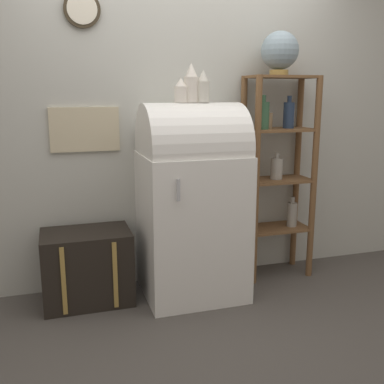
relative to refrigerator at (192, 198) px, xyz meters
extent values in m
plane|color=#4C4742|center=(0.00, -0.22, -0.73)|extent=(12.00, 12.00, 0.00)
cube|color=#B7B7AD|center=(0.00, 0.35, 0.62)|extent=(7.00, 0.05, 2.70)
cylinder|color=#382D1E|center=(-0.69, 0.31, 1.31)|extent=(0.25, 0.03, 0.25)
cylinder|color=beige|center=(-0.69, 0.29, 1.31)|extent=(0.21, 0.01, 0.21)
cube|color=#C6B793|center=(-0.72, 0.32, 0.49)|extent=(0.50, 0.02, 0.32)
cube|color=white|center=(0.00, 0.00, -0.20)|extent=(0.72, 0.65, 1.06)
cylinder|color=white|center=(0.00, 0.00, 0.37)|extent=(0.71, 0.62, 0.62)
cylinder|color=#B7B7BC|center=(-0.20, -0.35, 0.15)|extent=(0.02, 0.02, 0.14)
cube|color=black|center=(-0.76, 0.08, -0.47)|extent=(0.62, 0.42, 0.53)
cube|color=#AD8942|center=(-0.94, -0.13, -0.47)|extent=(0.03, 0.01, 0.47)
cube|color=#AD8942|center=(-0.59, -0.13, -0.47)|extent=(0.03, 0.01, 0.47)
cylinder|color=brown|center=(0.52, 0.02, 0.07)|extent=(0.05, 0.05, 1.62)
cylinder|color=brown|center=(1.02, 0.02, 0.07)|extent=(0.05, 0.05, 1.62)
cylinder|color=brown|center=(0.52, 0.28, 0.07)|extent=(0.05, 0.05, 1.62)
cylinder|color=brown|center=(1.02, 0.28, 0.07)|extent=(0.05, 0.05, 1.62)
cube|color=brown|center=(0.77, 0.15, -0.34)|extent=(0.53, 0.30, 0.02)
cube|color=brown|center=(0.77, 0.15, 0.06)|extent=(0.53, 0.30, 0.02)
cube|color=brown|center=(0.77, 0.15, 0.47)|extent=(0.53, 0.30, 0.02)
cube|color=brown|center=(0.77, 0.15, 0.87)|extent=(0.53, 0.30, 0.02)
cylinder|color=#9E998E|center=(0.76, 0.15, 0.16)|extent=(0.10, 0.10, 0.17)
cylinder|color=#9E998E|center=(0.76, 0.15, 0.26)|extent=(0.04, 0.04, 0.04)
cylinder|color=#7F6647|center=(0.66, 0.15, 0.54)|extent=(0.08, 0.08, 0.12)
cylinder|color=#7F6647|center=(0.66, 0.15, 0.61)|extent=(0.03, 0.03, 0.03)
cylinder|color=#23334C|center=(0.85, 0.15, 0.58)|extent=(0.09, 0.09, 0.20)
cylinder|color=#23334C|center=(0.85, 0.15, 0.70)|extent=(0.03, 0.03, 0.05)
cylinder|color=#9E998E|center=(0.91, 0.13, -0.23)|extent=(0.08, 0.08, 0.20)
cylinder|color=#9E998E|center=(0.91, 0.13, -0.11)|extent=(0.03, 0.03, 0.05)
cylinder|color=#335B3D|center=(0.61, 0.12, 0.58)|extent=(0.10, 0.10, 0.21)
cylinder|color=#335B3D|center=(0.61, 0.12, 0.71)|extent=(0.04, 0.04, 0.05)
cylinder|color=#AD8942|center=(0.73, 0.12, 0.90)|extent=(0.14, 0.14, 0.04)
sphere|color=#7F939E|center=(0.73, 0.12, 1.06)|extent=(0.28, 0.28, 0.28)
cylinder|color=silver|center=(-0.08, 0.01, 0.74)|extent=(0.09, 0.09, 0.11)
cone|color=silver|center=(-0.08, 0.01, 0.82)|extent=(0.08, 0.08, 0.06)
cylinder|color=silver|center=(0.00, 0.01, 0.77)|extent=(0.10, 0.10, 0.17)
cone|color=silver|center=(0.00, 0.01, 0.91)|extent=(0.09, 0.09, 0.09)
cylinder|color=beige|center=(0.08, -0.01, 0.76)|extent=(0.09, 0.09, 0.15)
cone|color=beige|center=(0.08, -0.01, 0.87)|extent=(0.07, 0.07, 0.08)
camera|label=1|loc=(-0.95, -3.04, 0.75)|focal=42.00mm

